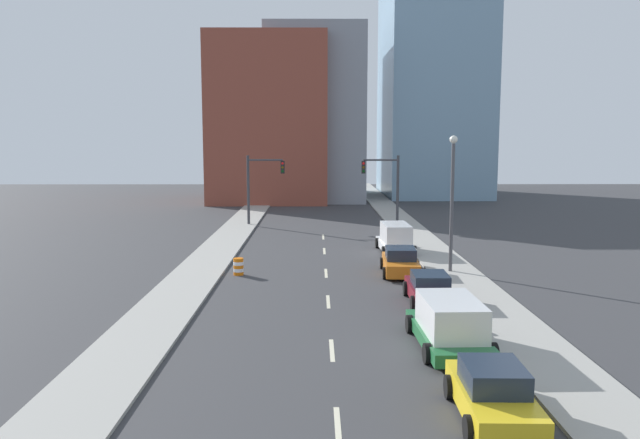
# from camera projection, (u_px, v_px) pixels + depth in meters

# --- Properties ---
(sidewalk_left) EXTENTS (2.90, 100.53, 0.13)m
(sidewalk_left) POSITION_uv_depth(u_px,v_px,m) (244.00, 221.00, 57.62)
(sidewalk_left) COLOR #9E9B93
(sidewalk_left) RESTS_ON ground
(sidewalk_right) EXTENTS (2.90, 100.53, 0.13)m
(sidewalk_right) POSITION_uv_depth(u_px,v_px,m) (400.00, 221.00, 57.72)
(sidewalk_right) COLOR #9E9B93
(sidewalk_right) RESTS_ON ground
(lane_stripe_at_9m) EXTENTS (0.16, 2.40, 0.01)m
(lane_stripe_at_9m) POSITION_uv_depth(u_px,v_px,m) (338.00, 427.00, 16.31)
(lane_stripe_at_9m) COLOR beige
(lane_stripe_at_9m) RESTS_ON ground
(lane_stripe_at_15m) EXTENTS (0.16, 2.40, 0.01)m
(lane_stripe_at_15m) POSITION_uv_depth(u_px,v_px,m) (332.00, 350.00, 22.27)
(lane_stripe_at_15m) COLOR beige
(lane_stripe_at_15m) RESTS_ON ground
(lane_stripe_at_21m) EXTENTS (0.16, 2.40, 0.01)m
(lane_stripe_at_21m) POSITION_uv_depth(u_px,v_px,m) (328.00, 302.00, 28.98)
(lane_stripe_at_21m) COLOR beige
(lane_stripe_at_21m) RESTS_ON ground
(lane_stripe_at_28m) EXTENTS (0.16, 2.40, 0.01)m
(lane_stripe_at_28m) POSITION_uv_depth(u_px,v_px,m) (326.00, 273.00, 35.20)
(lane_stripe_at_28m) COLOR beige
(lane_stripe_at_28m) RESTS_ON ground
(lane_stripe_at_35m) EXTENTS (0.16, 2.40, 0.01)m
(lane_stripe_at_35m) POSITION_uv_depth(u_px,v_px,m) (324.00, 251.00, 42.25)
(lane_stripe_at_35m) COLOR beige
(lane_stripe_at_35m) RESTS_ON ground
(lane_stripe_at_41m) EXTENTS (0.16, 2.40, 0.01)m
(lane_stripe_at_41m) POSITION_uv_depth(u_px,v_px,m) (323.00, 237.00, 48.37)
(lane_stripe_at_41m) COLOR beige
(lane_stripe_at_41m) RESTS_ON ground
(building_brick_left) EXTENTS (14.00, 16.00, 19.78)m
(building_brick_left) POSITION_uv_depth(u_px,v_px,m) (270.00, 121.00, 77.53)
(building_brick_left) COLOR brown
(building_brick_left) RESTS_ON ground
(building_office_center) EXTENTS (12.00, 20.00, 21.09)m
(building_office_center) POSITION_uv_depth(u_px,v_px,m) (315.00, 117.00, 81.46)
(building_office_center) COLOR gray
(building_office_center) RESTS_ON ground
(building_glass_right) EXTENTS (13.00, 20.00, 38.99)m
(building_glass_right) POSITION_uv_depth(u_px,v_px,m) (433.00, 51.00, 84.41)
(building_glass_right) COLOR #7A9EB7
(building_glass_right) RESTS_ON ground
(traffic_signal_left) EXTENTS (3.33, 0.35, 6.16)m
(traffic_signal_left) POSITION_uv_depth(u_px,v_px,m) (258.00, 181.00, 54.59)
(traffic_signal_left) COLOR #38383D
(traffic_signal_left) RESTS_ON ground
(traffic_signal_right) EXTENTS (3.33, 0.35, 6.16)m
(traffic_signal_right) POSITION_uv_depth(u_px,v_px,m) (388.00, 181.00, 54.67)
(traffic_signal_right) COLOR #38383D
(traffic_signal_right) RESTS_ON ground
(traffic_barrel) EXTENTS (0.56, 0.56, 0.95)m
(traffic_barrel) POSITION_uv_depth(u_px,v_px,m) (238.00, 267.00, 34.68)
(traffic_barrel) COLOR orange
(traffic_barrel) RESTS_ON ground
(street_lamp) EXTENTS (0.44, 0.44, 7.72)m
(street_lamp) POSITION_uv_depth(u_px,v_px,m) (452.00, 194.00, 34.67)
(street_lamp) COLOR #4C4C51
(street_lamp) RESTS_ON ground
(sedan_yellow) EXTENTS (2.12, 4.33, 1.51)m
(sedan_yellow) POSITION_uv_depth(u_px,v_px,m) (493.00, 394.00, 16.69)
(sedan_yellow) COLOR gold
(sedan_yellow) RESTS_ON ground
(box_truck_green) EXTENTS (2.57, 5.55, 1.84)m
(box_truck_green) POSITION_uv_depth(u_px,v_px,m) (450.00, 324.00, 22.39)
(box_truck_green) COLOR #1E6033
(box_truck_green) RESTS_ON ground
(sedan_maroon) EXTENTS (2.16, 4.58, 1.41)m
(sedan_maroon) POSITION_uv_depth(u_px,v_px,m) (430.00, 289.00, 28.60)
(sedan_maroon) COLOR maroon
(sedan_maroon) RESTS_ON ground
(sedan_orange) EXTENTS (2.28, 4.55, 1.50)m
(sedan_orange) POSITION_uv_depth(u_px,v_px,m) (400.00, 262.00, 34.91)
(sedan_orange) COLOR orange
(sedan_orange) RESTS_ON ground
(box_truck_white) EXTENTS (2.30, 5.64, 1.96)m
(box_truck_white) POSITION_uv_depth(u_px,v_px,m) (395.00, 239.00, 41.52)
(box_truck_white) COLOR silver
(box_truck_white) RESTS_ON ground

